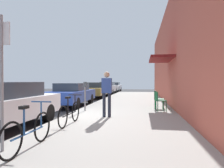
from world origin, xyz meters
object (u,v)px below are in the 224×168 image
object	(u,v)px
parked_car_0	(2,105)
cafe_chair_1	(158,98)
bicycle_0	(29,131)
parked_car_3	(107,88)
street_sign	(2,72)
bicycle_1	(70,113)
parked_car_2	(96,90)
parked_car_4	(114,87)
parking_meter	(85,94)
cafe_chair_0	(159,100)
parked_car_1	(71,94)
pedestrian_standing	(107,90)

from	to	relation	value
parked_car_0	cafe_chair_1	distance (m)	6.81
bicycle_0	parked_car_3	bearing A→B (deg)	95.83
street_sign	bicycle_1	distance (m)	2.70
parked_car_2	bicycle_0	bearing A→B (deg)	-81.81
parked_car_4	parked_car_0	bearing A→B (deg)	-90.00
parked_car_3	cafe_chair_1	distance (m)	13.61
parked_car_3	cafe_chair_1	xyz separation A→B (m)	(4.89, -12.70, -0.11)
parked_car_0	parking_meter	world-z (taller)	parking_meter
cafe_chair_0	cafe_chair_1	bearing A→B (deg)	89.97
parked_car_1	bicycle_1	xyz separation A→B (m)	(1.92, -5.22, -0.23)
parked_car_4	cafe_chair_0	bearing A→B (deg)	-75.54
parked_car_2	bicycle_0	distance (m)	13.71
parked_car_0	cafe_chair_1	xyz separation A→B (m)	(4.89, 4.73, -0.12)
parked_car_0	bicycle_1	size ratio (longest dim) A/B	2.57
parked_car_4	bicycle_0	size ratio (longest dim) A/B	2.57
parked_car_4	cafe_chair_1	xyz separation A→B (m)	(4.89, -18.13, -0.08)
parked_car_0	parked_car_4	bearing A→B (deg)	90.00
parked_car_0	street_sign	size ratio (longest dim) A/B	1.69
street_sign	pedestrian_standing	world-z (taller)	street_sign
bicycle_1	street_sign	bearing A→B (deg)	-99.99
parked_car_3	bicycle_1	bearing A→B (deg)	-83.51
parked_car_4	bicycle_0	xyz separation A→B (m)	(1.95, -24.58, -0.23)
parked_car_1	parked_car_3	world-z (taller)	parked_car_3
parking_meter	parked_car_3	bearing A→B (deg)	96.29
parked_car_3	parked_car_4	world-z (taller)	parked_car_3
parked_car_0	parked_car_3	size ratio (longest dim) A/B	1.00
parked_car_4	cafe_chair_0	xyz separation A→B (m)	(4.89, -18.96, -0.08)
street_sign	parked_car_2	bearing A→B (deg)	96.24
bicycle_1	pedestrian_standing	distance (m)	1.81
parked_car_1	cafe_chair_0	bearing A→B (deg)	-20.78
parking_meter	parked_car_4	bearing A→B (deg)	94.55
parked_car_0	parked_car_4	size ratio (longest dim) A/B	1.00
bicycle_1	cafe_chair_1	world-z (taller)	bicycle_1
parked_car_4	pedestrian_standing	xyz separation A→B (m)	(2.82, -20.89, 0.41)
parked_car_2	bicycle_1	size ratio (longest dim) A/B	2.57
parked_car_2	parked_car_0	bearing A→B (deg)	-90.00
parked_car_2	parked_car_4	xyz separation A→B (m)	(0.00, 11.00, -0.01)
cafe_chair_0	cafe_chair_1	distance (m)	0.83
cafe_chair_0	parked_car_2	bearing A→B (deg)	121.57
parked_car_1	bicycle_0	distance (m)	7.73
parked_car_2	cafe_chair_0	world-z (taller)	parked_car_2
bicycle_0	pedestrian_standing	bearing A→B (deg)	76.81
parked_car_2	parked_car_3	distance (m)	5.58
cafe_chair_0	bicycle_1	bearing A→B (deg)	-131.35
parked_car_3	bicycle_0	xyz separation A→B (m)	(1.95, -19.15, -0.26)
parked_car_3	bicycle_1	xyz separation A→B (m)	(1.92, -16.90, -0.26)
parked_car_3	street_sign	size ratio (longest dim) A/B	1.69
street_sign	bicycle_0	size ratio (longest dim) A/B	1.52
parked_car_2	parking_meter	size ratio (longest dim) A/B	3.33
street_sign	parked_car_1	bearing A→B (deg)	101.12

